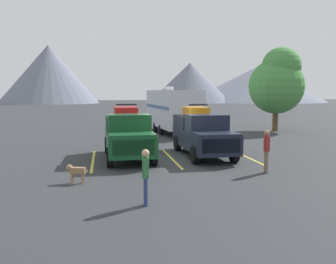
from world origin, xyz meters
TOP-DOWN VIEW (x-y plane):
  - ground_plane at (0.00, 0.00)m, footprint 240.00×240.00m
  - pickup_truck_a at (-2.10, 0.70)m, footprint 2.29×5.49m
  - pickup_truck_b at (1.71, 0.86)m, footprint 2.24×5.66m
  - lot_stripe_a at (-3.80, 0.23)m, footprint 0.12×5.50m
  - lot_stripe_b at (0.00, 0.23)m, footprint 0.12×5.50m
  - lot_stripe_c at (3.80, 0.23)m, footprint 0.12×5.50m
  - camper_trailer_a at (2.08, 11.28)m, footprint 3.28×9.00m
  - person_a at (-2.09, -7.16)m, footprint 0.23×0.36m
  - person_b at (3.21, -3.65)m, footprint 0.26×0.38m
  - dog at (-4.31, -4.07)m, footprint 0.80×0.40m
  - tree_a at (10.79, 11.16)m, footprint 4.51×4.51m
  - mountain_ridge at (-8.22, 90.53)m, footprint 149.76×47.97m

SIDE VIEW (x-z plane):
  - ground_plane at x=0.00m, z-range 0.00..0.00m
  - lot_stripe_a at x=-3.80m, z-range 0.00..0.01m
  - lot_stripe_b at x=0.00m, z-range 0.00..0.01m
  - lot_stripe_c at x=3.80m, z-range 0.00..0.01m
  - dog at x=-4.31m, z-range 0.12..0.79m
  - person_a at x=-2.09m, z-range 0.13..1.78m
  - person_b at x=3.21m, z-range 0.13..1.88m
  - pickup_truck_b at x=1.71m, z-range -0.12..2.50m
  - pickup_truck_a at x=-2.10m, z-range -0.11..2.55m
  - camper_trailer_a at x=2.08m, z-range 0.10..3.77m
  - tree_a at x=10.79m, z-range 0.66..7.51m
  - mountain_ridge at x=-8.22m, z-range -1.51..14.26m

